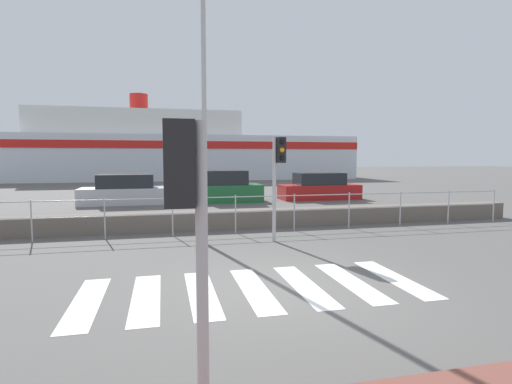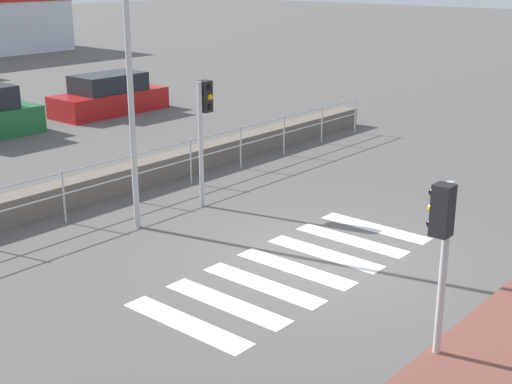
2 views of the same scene
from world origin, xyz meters
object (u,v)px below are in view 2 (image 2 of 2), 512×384
(streetlamp, at_px, (134,31))
(parked_car_red, at_px, (109,96))
(traffic_light_near, at_px, (442,234))
(traffic_light_far, at_px, (204,115))

(streetlamp, height_order, parked_car_red, streetlamp)
(traffic_light_near, relative_size, streetlamp, 0.39)
(traffic_light_near, height_order, parked_car_red, traffic_light_near)
(streetlamp, bearing_deg, parked_car_red, 54.55)
(traffic_light_near, bearing_deg, traffic_light_far, 68.06)
(traffic_light_far, bearing_deg, parked_car_red, 62.23)
(traffic_light_far, relative_size, streetlamp, 0.43)
(traffic_light_near, distance_m, streetlamp, 7.26)
(traffic_light_near, height_order, streetlamp, streetlamp)
(streetlamp, distance_m, parked_car_red, 12.90)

